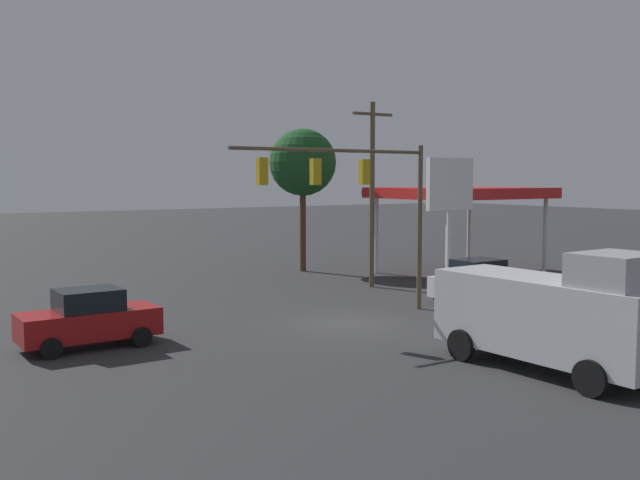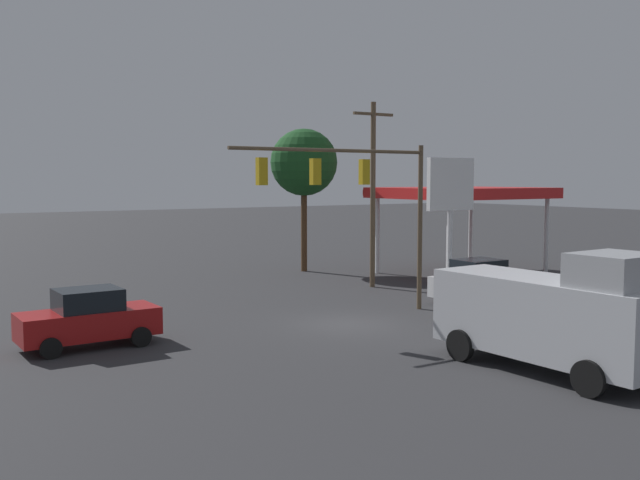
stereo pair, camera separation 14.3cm
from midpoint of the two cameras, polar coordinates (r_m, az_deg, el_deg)
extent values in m
plane|color=#2D2D30|center=(27.29, 2.14, -6.72)|extent=(200.00, 200.00, 0.00)
cylinder|color=brown|center=(30.21, 7.85, 0.97)|extent=(0.20, 0.20, 6.89)
cylinder|color=brown|center=(27.50, 0.89, 7.19)|extent=(8.80, 0.14, 0.14)
cube|color=#B79314|center=(28.34, 3.42, 5.45)|extent=(0.36, 0.28, 1.00)
sphere|color=#FF4141|center=(28.49, 3.20, 6.05)|extent=(0.22, 0.22, 0.22)
sphere|color=#392305|center=(28.49, 3.20, 5.45)|extent=(0.22, 0.22, 0.22)
sphere|color=black|center=(28.48, 3.20, 4.85)|extent=(0.22, 0.22, 0.22)
cube|color=#B79314|center=(27.05, -0.51, 5.49)|extent=(0.36, 0.28, 1.00)
sphere|color=#FF4141|center=(27.21, -0.72, 6.11)|extent=(0.22, 0.22, 0.22)
sphere|color=#392305|center=(27.20, -0.72, 5.48)|extent=(0.22, 0.22, 0.22)
sphere|color=black|center=(27.20, -0.72, 4.85)|extent=(0.22, 0.22, 0.22)
cube|color=#B79314|center=(25.90, -4.82, 5.49)|extent=(0.36, 0.28, 1.00)
sphere|color=#FF4141|center=(26.07, -5.01, 6.15)|extent=(0.22, 0.22, 0.22)
sphere|color=#392305|center=(26.06, -5.01, 5.49)|extent=(0.22, 0.22, 0.22)
sphere|color=black|center=(26.06, -5.00, 4.83)|extent=(0.22, 0.22, 0.22)
cylinder|color=brown|center=(36.10, 4.07, 3.58)|extent=(0.26, 0.26, 9.33)
cube|color=brown|center=(36.24, 4.11, 10.02)|extent=(2.40, 0.14, 0.14)
cube|color=red|center=(41.58, 11.06, 3.73)|extent=(8.63, 7.22, 0.60)
cube|color=red|center=(44.27, 7.80, 3.84)|extent=(8.63, 0.06, 0.36)
cylinder|color=silver|center=(46.44, 11.75, 0.75)|extent=(0.24, 0.24, 4.40)
cylinder|color=silver|center=(41.58, 4.43, 0.36)|extent=(0.24, 0.24, 4.40)
cylinder|color=silver|center=(42.37, 17.46, 0.23)|extent=(0.24, 0.24, 4.40)
cylinder|color=silver|center=(36.98, 10.07, -0.27)|extent=(0.24, 0.24, 4.40)
cylinder|color=silver|center=(33.45, 10.19, 0.95)|extent=(0.24, 0.24, 6.46)
cube|color=white|center=(33.37, 10.24, 4.42)|extent=(2.68, 0.24, 2.41)
cube|color=black|center=(33.46, 10.09, 4.42)|extent=(1.87, 0.04, 0.84)
cube|color=maroon|center=(24.64, -18.15, -6.38)|extent=(4.45, 1.92, 0.90)
cube|color=black|center=(24.50, -18.20, -4.55)|extent=(2.05, 1.71, 0.70)
cylinder|color=black|center=(23.51, -20.86, -8.13)|extent=(0.67, 0.24, 0.66)
cylinder|color=black|center=(25.26, -21.85, -7.26)|extent=(0.67, 0.24, 0.66)
cylinder|color=black|center=(24.31, -14.24, -7.53)|extent=(0.67, 0.24, 0.66)
cylinder|color=black|center=(26.01, -15.65, -6.74)|extent=(0.67, 0.24, 0.66)
cube|color=silver|center=(32.58, 12.39, -3.53)|extent=(4.41, 1.81, 0.90)
cube|color=black|center=(32.48, 12.41, -2.13)|extent=(2.01, 1.66, 0.70)
cylinder|color=black|center=(31.01, 11.70, -4.78)|extent=(0.66, 0.22, 0.66)
cylinder|color=black|center=(32.34, 9.42, -4.35)|extent=(0.66, 0.22, 0.66)
cylinder|color=black|center=(33.05, 15.26, -4.26)|extent=(0.66, 0.22, 0.66)
cylinder|color=black|center=(34.30, 12.98, -3.88)|extent=(0.66, 0.22, 0.66)
cube|color=silver|center=(21.46, 17.56, -5.86)|extent=(2.59, 6.89, 2.20)
cube|color=#A5A7AB|center=(20.05, 22.46, -2.27)|extent=(2.19, 1.89, 0.90)
cylinder|color=black|center=(19.52, 20.61, -10.32)|extent=(0.26, 0.97, 0.96)
cylinder|color=black|center=(23.92, 14.95, -7.38)|extent=(0.26, 0.97, 0.96)
cylinder|color=black|center=(22.21, 11.04, -8.25)|extent=(0.26, 0.97, 0.96)
cylinder|color=#4C331E|center=(42.31, -1.48, 0.91)|extent=(0.36, 0.36, 5.08)
sphere|color=#19471E|center=(42.22, -1.49, 6.23)|extent=(3.95, 3.95, 3.95)
cylinder|color=gold|center=(29.01, 10.44, -5.39)|extent=(0.24, 0.24, 0.70)
sphere|color=gold|center=(28.94, 10.45, -4.58)|extent=(0.22, 0.22, 0.22)
camera|label=1|loc=(0.07, -90.14, -0.01)|focal=40.00mm
camera|label=2|loc=(0.07, 89.86, 0.01)|focal=40.00mm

